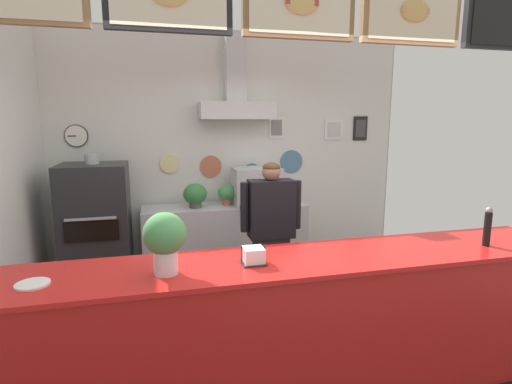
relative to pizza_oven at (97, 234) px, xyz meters
name	(u,v)px	position (x,y,z in m)	size (l,w,h in m)	color
ground_plane	(290,375)	(1.58, -1.74, -0.75)	(5.67, 5.67, 0.00)	#514C47
back_wall_assembly	(234,148)	(1.58, 0.47, 0.86)	(4.42, 2.54, 3.00)	#9E9E99
service_counter	(305,331)	(1.58, -2.03, -0.23)	(3.89, 0.65, 1.05)	#B21916
back_prep_counter	(226,244)	(1.42, 0.22, -0.29)	(1.93, 0.52, 0.94)	#B7BABF
pizza_oven	(97,234)	(0.00, 0.00, 0.00)	(0.68, 0.67, 1.59)	#232326
shop_worker	(271,240)	(1.65, -0.92, 0.08)	(0.58, 0.23, 1.56)	#232328
espresso_machine	(256,186)	(1.80, 0.19, 0.41)	(0.56, 0.52, 0.45)	#B7BABF
potted_basil	(195,195)	(1.06, 0.18, 0.34)	(0.27, 0.27, 0.28)	#4C4C51
potted_thyme	(227,193)	(1.44, 0.23, 0.33)	(0.21, 0.21, 0.25)	#9E563D
potted_oregano	(279,192)	(2.08, 0.19, 0.33)	(0.20, 0.20, 0.25)	#4C4C51
pepper_grinder	(488,227)	(2.91, -2.11, 0.44)	(0.05, 0.05, 0.28)	black
basil_vase	(165,240)	(0.67, -2.09, 0.51)	(0.25, 0.25, 0.37)	silver
condiment_plate	(32,284)	(-0.05, -2.09, 0.31)	(0.18, 0.18, 0.01)	white
napkin_holder	(253,256)	(1.21, -2.05, 0.35)	(0.16, 0.15, 0.12)	#262628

